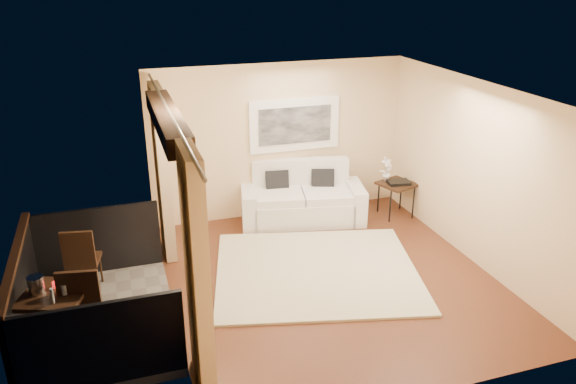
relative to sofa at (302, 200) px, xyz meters
name	(u,v)px	position (x,y,z in m)	size (l,w,h in m)	color
floor	(331,279)	(-0.29, -2.09, -0.36)	(5.00, 5.00, 0.00)	#5A2E1A
room_shell	(167,120)	(-2.42, -2.09, 2.16)	(5.00, 6.40, 5.00)	white
balcony	(87,309)	(-3.59, -2.09, -0.18)	(1.81, 2.60, 1.17)	#605B56
curtains	(176,213)	(-2.40, -2.09, 0.98)	(0.16, 4.80, 2.64)	tan
artwork	(295,125)	(-0.02, 0.37, 1.26)	(1.62, 0.07, 0.92)	white
rug	(317,271)	(-0.42, -1.85, -0.34)	(2.91, 2.54, 0.04)	beige
sofa	(302,200)	(0.00, 0.00, 0.00)	(2.26, 1.33, 1.02)	white
side_table	(397,186)	(1.64, -0.38, 0.20)	(0.72, 0.72, 0.62)	black
tray	(399,182)	(1.65, -0.41, 0.28)	(0.38, 0.28, 0.05)	black
orchid	(386,169)	(1.49, -0.24, 0.48)	(0.24, 0.16, 0.45)	white
bistro_table	(55,299)	(-3.87, -2.65, 0.36)	(0.87, 0.87, 0.80)	black
balcony_chair_far	(81,256)	(-3.63, -1.39, 0.20)	(0.49, 0.49, 0.97)	black
balcony_chair_near	(79,311)	(-3.62, -2.84, 0.26)	(0.54, 0.54, 1.07)	black
ice_bucket	(36,285)	(-4.04, -2.60, 0.54)	(0.18, 0.18, 0.20)	silver
candle	(55,285)	(-3.86, -2.55, 0.48)	(0.06, 0.06, 0.07)	red
vase	(52,296)	(-3.86, -2.88, 0.53)	(0.04, 0.04, 0.18)	white
glass_a	(64,290)	(-3.75, -2.73, 0.50)	(0.06, 0.06, 0.12)	silver
glass_b	(71,283)	(-3.68, -2.61, 0.50)	(0.06, 0.06, 0.12)	silver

